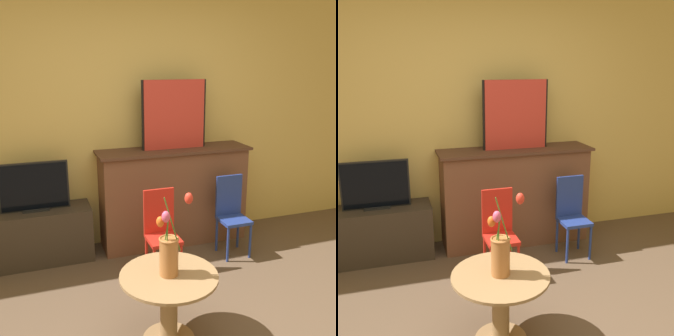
{
  "view_description": "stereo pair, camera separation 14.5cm",
  "coord_description": "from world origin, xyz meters",
  "views": [
    {
      "loc": [
        -0.88,
        -1.67,
        1.81
      ],
      "look_at": [
        0.15,
        1.28,
        0.97
      ],
      "focal_mm": 42.0,
      "sensor_mm": 36.0,
      "label": 1
    },
    {
      "loc": [
        -0.74,
        -1.71,
        1.81
      ],
      "look_at": [
        0.15,
        1.28,
        0.97
      ],
      "focal_mm": 42.0,
      "sensor_mm": 36.0,
      "label": 2
    }
  ],
  "objects": [
    {
      "name": "chair_red",
      "position": [
        0.1,
        1.3,
        0.43
      ],
      "size": [
        0.27,
        0.27,
        0.77
      ],
      "color": "red",
      "rests_on": "ground"
    },
    {
      "name": "vase_tulips",
      "position": [
        -0.13,
        0.45,
        0.67
      ],
      "size": [
        0.22,
        0.13,
        0.55
      ],
      "color": "#AD6B38",
      "rests_on": "side_table"
    },
    {
      "name": "wall_back",
      "position": [
        0.0,
        2.13,
        1.35
      ],
      "size": [
        8.0,
        0.06,
        2.7
      ],
      "color": "#E0BC66",
      "rests_on": "ground"
    },
    {
      "name": "tv_stand",
      "position": [
        -0.91,
        1.9,
        0.25
      ],
      "size": [
        0.97,
        0.37,
        0.51
      ],
      "color": "#382D23",
      "rests_on": "ground"
    },
    {
      "name": "tv_monitor",
      "position": [
        -0.91,
        1.9,
        0.72
      ],
      "size": [
        0.61,
        0.12,
        0.45
      ],
      "color": "black",
      "rests_on": "tv_stand"
    },
    {
      "name": "chair_blue",
      "position": [
        0.87,
        1.48,
        0.43
      ],
      "size": [
        0.27,
        0.27,
        0.77
      ],
      "color": "navy",
      "rests_on": "ground"
    },
    {
      "name": "fireplace_mantel",
      "position": [
        0.43,
        1.91,
        0.51
      ],
      "size": [
        1.53,
        0.43,
        0.99
      ],
      "color": "brown",
      "rests_on": "ground"
    },
    {
      "name": "side_table",
      "position": [
        -0.13,
        0.45,
        0.32
      ],
      "size": [
        0.64,
        0.64,
        0.5
      ],
      "color": "#99754C",
      "rests_on": "ground"
    },
    {
      "name": "painting",
      "position": [
        0.44,
        1.91,
        1.32
      ],
      "size": [
        0.66,
        0.03,
        0.67
      ],
      "color": "black",
      "rests_on": "fireplace_mantel"
    }
  ]
}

